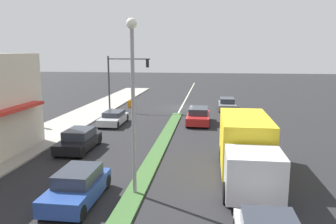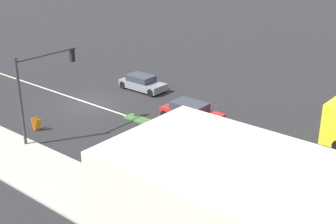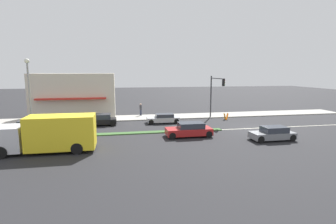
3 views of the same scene
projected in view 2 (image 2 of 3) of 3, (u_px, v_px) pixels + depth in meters
ground_plane at (311, 178)px, 25.69m from camera, size 160.00×160.00×0.00m
lane_marking_center at (90, 104)px, 36.30m from camera, size 0.16×60.00×0.01m
traffic_signal_main at (38, 81)px, 29.04m from camera, size 4.59×0.34×5.60m
pedestrian at (90, 203)px, 21.49m from camera, size 0.34×0.34×1.71m
warning_aframe_sign at (37, 124)px, 31.54m from camera, size 0.45×0.53×0.84m
sedan_silver at (135, 156)px, 26.93m from camera, size 1.73×3.91×1.13m
suv_black at (250, 200)px, 22.46m from camera, size 1.80×3.82×1.32m
suv_grey at (142, 83)px, 39.12m from camera, size 1.76×3.98×1.27m
hatchback_red at (191, 113)px, 32.85m from camera, size 1.91×4.44×1.37m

